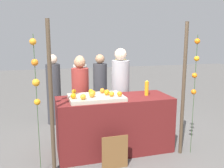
% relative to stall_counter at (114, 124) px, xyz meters
% --- Properties ---
extents(ground_plane, '(24.00, 24.00, 0.00)m').
position_rel_stall_counter_xyz_m(ground_plane, '(0.00, 0.00, -0.46)').
color(ground_plane, '#565451').
extents(stall_counter, '(1.89, 0.73, 0.93)m').
position_rel_stall_counter_xyz_m(stall_counter, '(0.00, 0.00, 0.00)').
color(stall_counter, '#5B1919').
rests_on(stall_counter, ground_plane).
extents(orange_tray, '(0.86, 0.59, 0.06)m').
position_rel_stall_counter_xyz_m(orange_tray, '(-0.32, -0.03, 0.49)').
color(orange_tray, '#B2AD99').
rests_on(orange_tray, stall_counter).
extents(orange_0, '(0.09, 0.09, 0.09)m').
position_rel_stall_counter_xyz_m(orange_0, '(-0.56, -0.24, 0.57)').
color(orange_0, orange).
rests_on(orange_0, orange_tray).
extents(orange_1, '(0.09, 0.09, 0.09)m').
position_rel_stall_counter_xyz_m(orange_1, '(-0.14, -0.05, 0.57)').
color(orange_1, orange).
rests_on(orange_1, orange_tray).
extents(orange_2, '(0.07, 0.07, 0.07)m').
position_rel_stall_counter_xyz_m(orange_2, '(-0.64, 0.21, 0.56)').
color(orange_2, orange).
rests_on(orange_2, orange_tray).
extents(orange_3, '(0.09, 0.09, 0.09)m').
position_rel_stall_counter_xyz_m(orange_3, '(-0.69, -0.14, 0.57)').
color(orange_3, orange).
rests_on(orange_3, orange_tray).
extents(orange_4, '(0.08, 0.08, 0.08)m').
position_rel_stall_counter_xyz_m(orange_4, '(-0.37, 0.13, 0.56)').
color(orange_4, orange).
rests_on(orange_4, orange_tray).
extents(orange_5, '(0.08, 0.08, 0.08)m').
position_rel_stall_counter_xyz_m(orange_5, '(-0.36, 0.02, 0.56)').
color(orange_5, orange).
rests_on(orange_5, orange_tray).
extents(orange_6, '(0.08, 0.08, 0.08)m').
position_rel_stall_counter_xyz_m(orange_6, '(-0.09, -0.15, 0.56)').
color(orange_6, orange).
rests_on(orange_6, orange_tray).
extents(orange_7, '(0.08, 0.08, 0.08)m').
position_rel_stall_counter_xyz_m(orange_7, '(-0.18, 0.12, 0.56)').
color(orange_7, orange).
rests_on(orange_7, orange_tray).
extents(orange_8, '(0.09, 0.09, 0.09)m').
position_rel_stall_counter_xyz_m(orange_8, '(-0.40, -0.12, 0.57)').
color(orange_8, orange).
rests_on(orange_8, orange_tray).
extents(orange_9, '(0.08, 0.08, 0.08)m').
position_rel_stall_counter_xyz_m(orange_9, '(0.03, -0.19, 0.56)').
color(orange_9, orange).
rests_on(orange_9, orange_tray).
extents(juice_bottle, '(0.07, 0.07, 0.25)m').
position_rel_stall_counter_xyz_m(juice_bottle, '(0.57, -0.00, 0.58)').
color(juice_bottle, orange).
rests_on(juice_bottle, stall_counter).
extents(chalkboard_sign, '(0.39, 0.03, 0.52)m').
position_rel_stall_counter_xyz_m(chalkboard_sign, '(-0.17, -0.57, -0.22)').
color(chalkboard_sign, brown).
rests_on(chalkboard_sign, ground_plane).
extents(vendor_left, '(0.31, 0.31, 1.57)m').
position_rel_stall_counter_xyz_m(vendor_left, '(-0.46, 0.65, 0.27)').
color(vendor_left, maroon).
rests_on(vendor_left, ground_plane).
extents(vendor_right, '(0.34, 0.34, 1.71)m').
position_rel_stall_counter_xyz_m(vendor_right, '(0.32, 0.65, 0.33)').
color(vendor_right, '#99999E').
rests_on(vendor_right, ground_plane).
extents(crowd_person_0, '(0.31, 0.31, 1.56)m').
position_rel_stall_counter_xyz_m(crowd_person_0, '(0.90, 2.44, 0.26)').
color(crowd_person_0, tan).
rests_on(crowd_person_0, ground_plane).
extents(crowd_person_1, '(0.31, 0.31, 1.54)m').
position_rel_stall_counter_xyz_m(crowd_person_1, '(0.12, 1.54, 0.25)').
color(crowd_person_1, '#333338').
rests_on(crowd_person_1, ground_plane).
extents(crowd_person_2, '(0.31, 0.31, 1.52)m').
position_rel_stall_counter_xyz_m(crowd_person_2, '(-0.33, 1.56, 0.25)').
color(crowd_person_2, beige).
rests_on(crowd_person_2, ground_plane).
extents(crowd_person_3, '(0.31, 0.31, 1.55)m').
position_rel_stall_counter_xyz_m(crowd_person_3, '(-0.90, 1.67, 0.26)').
color(crowd_person_3, '#333338').
rests_on(crowd_person_3, ground_plane).
extents(canopy_post_left, '(0.06, 0.06, 2.14)m').
position_rel_stall_counter_xyz_m(canopy_post_left, '(-1.03, -0.41, 0.61)').
color(canopy_post_left, '#473828').
rests_on(canopy_post_left, ground_plane).
extents(canopy_post_right, '(0.06, 0.06, 2.14)m').
position_rel_stall_counter_xyz_m(canopy_post_right, '(1.03, -0.41, 0.61)').
color(canopy_post_right, '#473828').
rests_on(canopy_post_right, ground_plane).
extents(garland_strand_left, '(0.10, 0.10, 1.94)m').
position_rel_stall_counter_xyz_m(garland_strand_left, '(-1.21, -0.41, 0.95)').
color(garland_strand_left, '#2D4C23').
rests_on(garland_strand_left, ground_plane).
extents(garland_strand_right, '(0.09, 0.10, 1.94)m').
position_rel_stall_counter_xyz_m(garland_strand_right, '(1.20, -0.44, 0.96)').
color(garland_strand_right, '#2D4C23').
rests_on(garland_strand_right, ground_plane).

